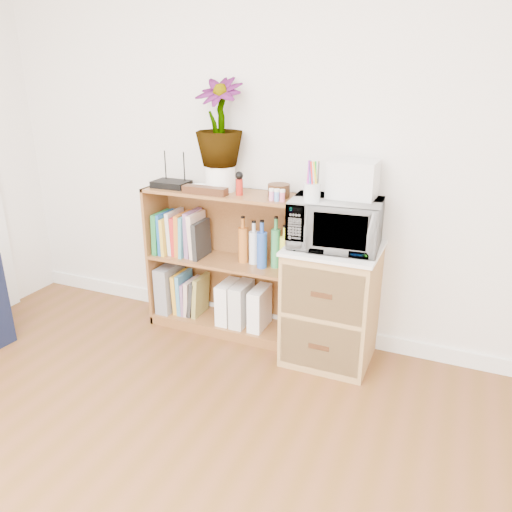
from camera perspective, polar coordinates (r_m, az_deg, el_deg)
The scene contains 21 objects.
skirting_board at distance 3.41m, azimuth 2.72°, elevation -7.53°, with size 4.00×0.02×0.10m, color white.
bookshelf at distance 3.25m, azimuth -3.82°, elevation -0.81°, with size 1.00×0.30×0.95m, color brown.
wicker_unit at distance 2.99m, azimuth 8.56°, elevation -5.59°, with size 0.50×0.45×0.70m, color #9E7542.
microwave at distance 2.80m, azimuth 9.04°, elevation 3.68°, with size 0.49×0.33×0.27m, color silver.
pen_cup at distance 2.69m, azimuth 6.40°, elevation 7.24°, with size 0.09×0.09×0.10m, color silver.
small_appliance at distance 2.81m, azimuth 11.04°, elevation 8.64°, with size 0.26×0.21×0.20m, color silver.
router at distance 3.26m, azimuth -9.65°, elevation 8.11°, with size 0.23×0.15×0.04m, color black.
white_bowl at distance 3.15m, azimuth -6.59°, elevation 7.74°, with size 0.13×0.13×0.03m, color white.
plant_pot at distance 3.12m, azimuth -4.08°, elevation 8.86°, with size 0.18×0.18×0.16m, color white.
potted_plant at distance 3.07m, azimuth -4.24°, elevation 14.97°, with size 0.29×0.29×0.51m, color #33752E.
trinket_box at distance 3.04m, azimuth -5.85°, elevation 7.47°, with size 0.28×0.07×0.05m, color #351D0E.
kokeshi_doll at distance 3.00m, azimuth -1.92°, elevation 7.87°, with size 0.04×0.04×0.10m, color #A51D14.
wooden_bowl at distance 2.96m, azimuth 2.62°, elevation 7.49°, with size 0.13×0.13×0.08m, color #3D2510.
paint_jars at distance 2.86m, azimuth 2.40°, elevation 6.88°, with size 0.12×0.04×0.06m, color #CB7096.
file_box at distance 3.54m, azimuth -9.78°, elevation -3.50°, with size 0.10×0.26×0.32m, color gray.
magazine_holder_left at distance 3.33m, azimuth -3.23°, elevation -5.24°, with size 0.09×0.22×0.28m, color white.
magazine_holder_mid at distance 3.29m, azimuth -1.65°, elevation -5.49°, with size 0.09×0.23×0.28m, color silver.
magazine_holder_right at distance 3.25m, azimuth 0.42°, elevation -5.95°, with size 0.09×0.22×0.27m, color white.
cookbooks at distance 3.33m, azimuth -8.42°, elevation 2.53°, with size 0.34×0.20×0.30m.
liquor_bottles at distance 3.06m, azimuth 1.70°, elevation 1.31°, with size 0.43×0.07×0.32m.
lower_books at distance 3.47m, azimuth -7.48°, elevation -4.38°, with size 0.21×0.19×0.29m.
Camera 1 is at (1.04, -0.59, 1.65)m, focal length 35.00 mm.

